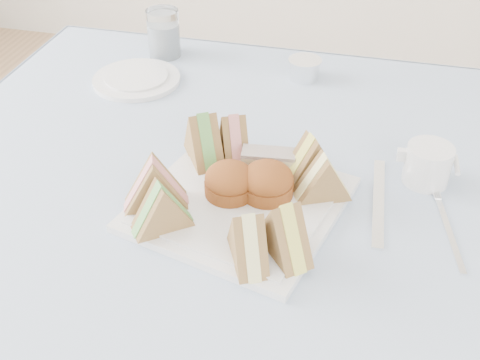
% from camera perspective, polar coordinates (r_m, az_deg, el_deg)
% --- Properties ---
extents(table, '(0.90, 0.90, 0.74)m').
position_cam_1_polar(table, '(1.20, -1.87, -14.82)').
color(table, brown).
rests_on(table, floor).
extents(tablecloth, '(1.02, 1.02, 0.01)m').
position_cam_1_polar(tablecloth, '(0.93, -2.32, -0.56)').
color(tablecloth, '#9EB3D6').
rests_on(tablecloth, table).
extents(serving_plate, '(0.34, 0.34, 0.01)m').
position_cam_1_polar(serving_plate, '(0.88, 0.00, -2.27)').
color(serving_plate, silver).
rests_on(serving_plate, tablecloth).
extents(sandwich_fl_a, '(0.10, 0.08, 0.08)m').
position_cam_1_polar(sandwich_fl_a, '(0.86, -8.08, -0.24)').
color(sandwich_fl_a, brown).
rests_on(sandwich_fl_a, serving_plate).
extents(sandwich_fl_b, '(0.09, 0.08, 0.08)m').
position_cam_1_polar(sandwich_fl_b, '(0.82, -7.46, -2.43)').
color(sandwich_fl_b, brown).
rests_on(sandwich_fl_b, serving_plate).
extents(sandwich_fr_a, '(0.09, 0.10, 0.08)m').
position_cam_1_polar(sandwich_fr_a, '(0.78, 4.25, -4.61)').
color(sandwich_fr_a, brown).
rests_on(sandwich_fr_a, serving_plate).
extents(sandwich_fr_b, '(0.07, 0.09, 0.08)m').
position_cam_1_polar(sandwich_fr_b, '(0.76, 0.76, -5.44)').
color(sandwich_fr_b, brown).
rests_on(sandwich_fr_b, serving_plate).
extents(sandwich_bl_a, '(0.09, 0.10, 0.08)m').
position_cam_1_polar(sandwich_bl_a, '(0.94, -3.49, 4.11)').
color(sandwich_bl_a, brown).
rests_on(sandwich_bl_a, serving_plate).
extents(sandwich_bl_b, '(0.07, 0.09, 0.07)m').
position_cam_1_polar(sandwich_bl_b, '(0.96, -0.61, 4.31)').
color(sandwich_bl_b, brown).
rests_on(sandwich_bl_b, serving_plate).
extents(sandwich_br_a, '(0.09, 0.07, 0.07)m').
position_cam_1_polar(sandwich_br_a, '(0.87, 7.91, 0.35)').
color(sandwich_br_a, brown).
rests_on(sandwich_br_a, serving_plate).
extents(sandwich_br_b, '(0.09, 0.08, 0.08)m').
position_cam_1_polar(sandwich_br_b, '(0.91, 6.71, 2.20)').
color(sandwich_br_b, brown).
rests_on(sandwich_br_b, serving_plate).
extents(scone_left, '(0.09, 0.09, 0.05)m').
position_cam_1_polar(scone_left, '(0.88, -0.98, -0.12)').
color(scone_left, brown).
rests_on(scone_left, serving_plate).
extents(scone_right, '(0.09, 0.09, 0.05)m').
position_cam_1_polar(scone_right, '(0.88, 2.62, -0.17)').
color(scone_right, brown).
rests_on(scone_right, serving_plate).
extents(pastry_slice, '(0.09, 0.04, 0.04)m').
position_cam_1_polar(pastry_slice, '(0.93, 2.73, 1.74)').
color(pastry_slice, beige).
rests_on(pastry_slice, serving_plate).
extents(side_plate, '(0.18, 0.18, 0.01)m').
position_cam_1_polar(side_plate, '(1.23, -9.78, 9.38)').
color(side_plate, silver).
rests_on(side_plate, tablecloth).
extents(water_glass, '(0.08, 0.08, 0.10)m').
position_cam_1_polar(water_glass, '(1.31, -7.25, 13.65)').
color(water_glass, white).
rests_on(water_glass, tablecloth).
extents(tea_strainer, '(0.09, 0.09, 0.04)m').
position_cam_1_polar(tea_strainer, '(1.23, 6.14, 10.33)').
color(tea_strainer, white).
rests_on(tea_strainer, tablecloth).
extents(knife, '(0.03, 0.21, 0.00)m').
position_cam_1_polar(knife, '(0.92, 13.00, -1.98)').
color(knife, white).
rests_on(knife, tablecloth).
extents(fork, '(0.04, 0.15, 0.00)m').
position_cam_1_polar(fork, '(0.89, 19.27, -4.89)').
color(fork, white).
rests_on(fork, tablecloth).
extents(creamer_jug, '(0.07, 0.07, 0.06)m').
position_cam_1_polar(creamer_jug, '(0.96, 17.38, 1.42)').
color(creamer_jug, silver).
rests_on(creamer_jug, tablecloth).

